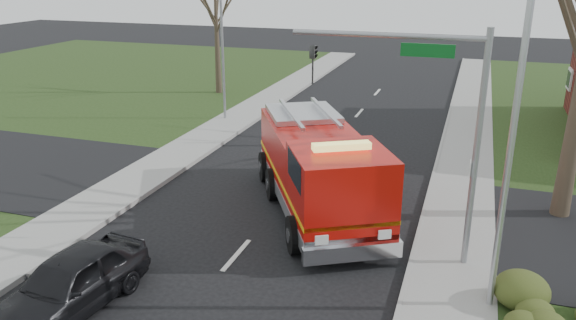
% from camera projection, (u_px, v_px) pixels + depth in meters
% --- Properties ---
extents(ground, '(120.00, 120.00, 0.00)m').
position_uv_depth(ground, '(236.00, 255.00, 16.89)').
color(ground, black).
rests_on(ground, ground).
extents(sidewalk_right, '(2.40, 80.00, 0.15)m').
position_uv_depth(sidewalk_right, '(449.00, 289.00, 14.99)').
color(sidewalk_right, gray).
rests_on(sidewalk_right, ground).
extents(sidewalk_left, '(2.40, 80.00, 0.15)m').
position_uv_depth(sidewalk_left, '(66.00, 224.00, 18.73)').
color(sidewalk_left, gray).
rests_on(sidewalk_left, ground).
extents(health_center_sign, '(0.12, 2.00, 1.40)m').
position_uv_depth(health_center_sign, '(570.00, 143.00, 24.61)').
color(health_center_sign, '#4B1117').
rests_on(health_center_sign, ground).
extents(hedge_corner, '(2.80, 2.00, 0.90)m').
position_uv_depth(hedge_corner, '(573.00, 313.00, 13.09)').
color(hedge_corner, '#303E16').
rests_on(hedge_corner, lawn_right).
extents(bare_tree_left, '(4.50, 4.50, 9.00)m').
position_uv_depth(bare_tree_left, '(216.00, 9.00, 35.96)').
color(bare_tree_left, '#3A2E22').
rests_on(bare_tree_left, ground).
extents(traffic_signal_mast, '(5.29, 0.18, 6.80)m').
position_uv_depth(traffic_signal_mast, '(431.00, 105.00, 15.11)').
color(traffic_signal_mast, gray).
rests_on(traffic_signal_mast, ground).
extents(streetlight_pole, '(1.48, 0.16, 8.40)m').
position_uv_depth(streetlight_pole, '(509.00, 137.00, 12.79)').
color(streetlight_pole, '#B7BABF').
rests_on(streetlight_pole, ground).
extents(utility_pole_far, '(0.14, 0.14, 7.00)m').
position_uv_depth(utility_pole_far, '(223.00, 58.00, 30.31)').
color(utility_pole_far, gray).
rests_on(utility_pole_far, ground).
extents(fire_engine, '(6.57, 8.71, 3.38)m').
position_uv_depth(fire_engine, '(319.00, 171.00, 19.33)').
color(fire_engine, '#B80E08').
rests_on(fire_engine, ground).
extents(parked_car_maroon, '(2.32, 4.69, 1.54)m').
position_uv_depth(parked_car_maroon, '(70.00, 283.00, 14.00)').
color(parked_car_maroon, black).
rests_on(parked_car_maroon, ground).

